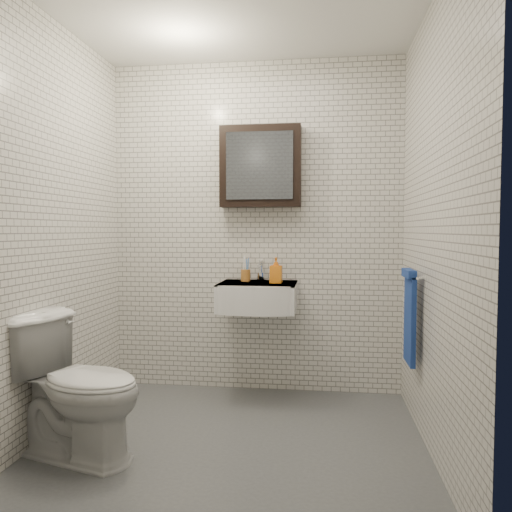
{
  "coord_description": "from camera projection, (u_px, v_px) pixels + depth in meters",
  "views": [
    {
      "loc": [
        0.5,
        -2.78,
        1.23
      ],
      "look_at": [
        0.08,
        0.45,
        1.06
      ],
      "focal_mm": 35.0,
      "sensor_mm": 36.0,
      "label": 1
    }
  ],
  "objects": [
    {
      "name": "ground",
      "position": [
        232.0,
        442.0,
        2.88
      ],
      "size": [
        2.2,
        2.0,
        0.01
      ],
      "primitive_type": "cube",
      "color": "#4A4D51",
      "rests_on": "ground"
    },
    {
      "name": "room_shell",
      "position": [
        232.0,
        188.0,
        2.8
      ],
      "size": [
        2.22,
        2.02,
        2.51
      ],
      "color": "silver",
      "rests_on": "ground"
    },
    {
      "name": "washbasin",
      "position": [
        257.0,
        296.0,
        3.56
      ],
      "size": [
        0.55,
        0.5,
        0.2
      ],
      "color": "white",
      "rests_on": "room_shell"
    },
    {
      "name": "faucet",
      "position": [
        261.0,
        272.0,
        3.75
      ],
      "size": [
        0.06,
        0.2,
        0.15
      ],
      "color": "silver",
      "rests_on": "washbasin"
    },
    {
      "name": "mirror_cabinet",
      "position": [
        261.0,
        167.0,
        3.7
      ],
      "size": [
        0.6,
        0.15,
        0.6
      ],
      "color": "black",
      "rests_on": "room_shell"
    },
    {
      "name": "towel_rail",
      "position": [
        410.0,
        313.0,
        3.05
      ],
      "size": [
        0.09,
        0.3,
        0.58
      ],
      "color": "silver",
      "rests_on": "room_shell"
    },
    {
      "name": "toothbrush_cup",
      "position": [
        246.0,
        275.0,
        3.69
      ],
      "size": [
        0.08,
        0.08,
        0.19
      ],
      "rotation": [
        0.0,
        0.0,
        0.08
      ],
      "color": "#B4712D",
      "rests_on": "washbasin"
    },
    {
      "name": "soap_bottle",
      "position": [
        276.0,
        270.0,
        3.56
      ],
      "size": [
        0.09,
        0.09,
        0.18
      ],
      "primitive_type": "imported",
      "rotation": [
        0.0,
        0.0,
        -0.05
      ],
      "color": "orange",
      "rests_on": "washbasin"
    },
    {
      "name": "toilet",
      "position": [
        77.0,
        386.0,
        2.69
      ],
      "size": [
        0.86,
        0.64,
        0.78
      ],
      "primitive_type": "imported",
      "rotation": [
        0.0,
        0.0,
        1.28
      ],
      "color": "white",
      "rests_on": "ground"
    }
  ]
}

